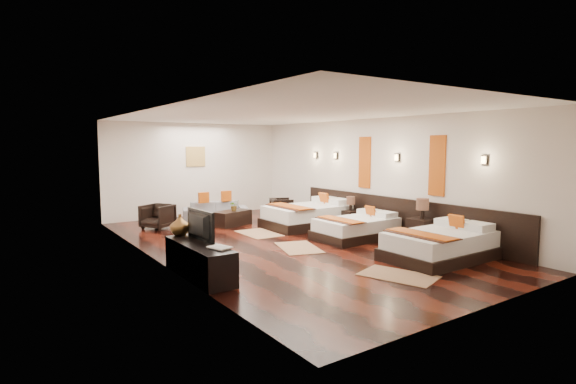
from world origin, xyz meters
TOP-DOWN VIEW (x-y plane):
  - floor at (0.00, 0.00)m, footprint 5.50×9.50m
  - ceiling at (0.00, 0.00)m, footprint 5.50×9.50m
  - back_wall at (0.00, 4.75)m, footprint 5.50×0.01m
  - left_wall at (-2.75, 0.00)m, footprint 0.01×9.50m
  - right_wall at (2.75, 0.00)m, footprint 0.01×9.50m
  - headboard_panel at (2.71, -0.80)m, footprint 0.08×6.60m
  - bed_near at (1.70, -2.82)m, footprint 2.11×1.32m
  - bed_mid at (1.69, -0.56)m, footprint 1.90×1.19m
  - bed_far at (1.70, 1.27)m, footprint 2.28×1.43m
  - nightstand_a at (2.45, -1.78)m, footprint 0.50×0.50m
  - nightstand_b at (2.44, 0.49)m, footprint 0.42×0.42m
  - jute_mat_near at (0.21, -3.12)m, footprint 1.10×1.38m
  - jute_mat_mid at (0.03, -0.57)m, footprint 1.08×1.37m
  - jute_mat_far at (0.11, 1.19)m, footprint 0.78×1.22m
  - tv_console at (-2.50, -1.32)m, footprint 0.50×1.80m
  - tv at (-2.45, -1.08)m, footprint 0.17×0.89m
  - book at (-2.50, -1.87)m, footprint 0.34×0.40m
  - figurine at (-2.50, -0.49)m, footprint 0.45×0.45m
  - sofa at (0.08, 3.58)m, footprint 1.93×1.27m
  - armchair_left at (-1.71, 3.22)m, footprint 0.95×0.95m
  - armchair_right at (1.97, 3.00)m, footprint 0.80×0.79m
  - coffee_table at (0.08, 2.53)m, footprint 1.10×0.77m
  - table_plant at (0.13, 2.52)m, footprint 0.27×0.24m
  - orange_panel_a at (2.73, -1.90)m, footprint 0.04×0.40m
  - orange_panel_b at (2.73, 0.30)m, footprint 0.04×0.40m
  - sconce_near at (2.70, -3.00)m, footprint 0.07×0.12m
  - sconce_mid at (2.70, -0.80)m, footprint 0.07×0.12m
  - sconce_far at (2.70, 1.40)m, footprint 0.07×0.12m
  - sconce_lounge at (2.70, 2.30)m, footprint 0.07×0.12m
  - gold_artwork at (0.00, 4.73)m, footprint 0.60×0.04m

SIDE VIEW (x-z plane):
  - floor at x=0.00m, z-range -0.01..0.01m
  - jute_mat_near at x=0.21m, z-range 0.00..0.01m
  - jute_mat_mid at x=0.03m, z-range 0.00..0.01m
  - jute_mat_far at x=0.11m, z-range 0.00..0.01m
  - coffee_table at x=0.08m, z-range 0.00..0.40m
  - bed_mid at x=1.69m, z-range -0.11..0.61m
  - sofa at x=0.08m, z-range 0.00..0.53m
  - tv_console at x=-2.50m, z-range 0.00..0.55m
  - bed_near at x=1.70m, z-range -0.13..0.68m
  - armchair_right at x=1.97m, z-range 0.00..0.57m
  - nightstand_b at x=2.44m, z-range -0.12..0.70m
  - bed_far at x=1.70m, z-range -0.14..0.73m
  - armchair_left at x=-1.71m, z-range 0.00..0.63m
  - nightstand_a at x=2.45m, z-range -0.15..0.85m
  - headboard_panel at x=2.71m, z-range 0.00..0.90m
  - table_plant at x=0.13m, z-range 0.40..0.68m
  - book at x=-2.50m, z-range 0.55..0.58m
  - figurine at x=-2.50m, z-range 0.55..0.92m
  - tv at x=-2.45m, z-range 0.55..1.06m
  - back_wall at x=0.00m, z-range 0.00..2.80m
  - left_wall at x=-2.75m, z-range 0.00..2.80m
  - right_wall at x=2.75m, z-range 0.00..2.80m
  - orange_panel_a at x=2.73m, z-range 1.05..2.35m
  - orange_panel_b at x=2.73m, z-range 1.05..2.35m
  - gold_artwork at x=0.00m, z-range 1.50..2.10m
  - sconce_near at x=2.70m, z-range 1.76..1.94m
  - sconce_mid at x=2.70m, z-range 1.76..1.94m
  - sconce_far at x=2.70m, z-range 1.76..1.94m
  - sconce_lounge at x=2.70m, z-range 1.76..1.94m
  - ceiling at x=0.00m, z-range 2.79..2.80m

